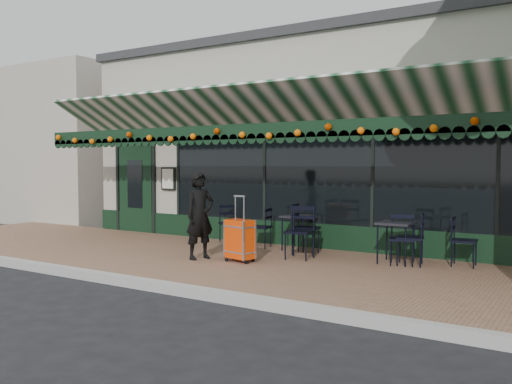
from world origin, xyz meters
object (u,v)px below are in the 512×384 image
Objects in this scene: woman at (200,216)px; cafe_table_b at (298,219)px; cafe_table_a at (396,226)px; chair_solo at (230,224)px; suitcase at (240,240)px; chair_a_left at (410,238)px; chair_a_front at (402,240)px; chair_a_right at (464,241)px; chair_b_front at (300,232)px; chair_b_right at (306,229)px; chair_b_left at (260,227)px.

cafe_table_b is at bearing -10.35° from woman.
chair_solo is at bearing 173.58° from cafe_table_a.
chair_solo reaches higher than cafe_table_a.
suitcase is 1.27× the size of chair_a_left.
chair_a_left reaches higher than cafe_table_a.
chair_a_left is at bearing -10.03° from cafe_table_b.
chair_a_front is at bearing -37.32° from cafe_table_a.
chair_a_left reaches higher than chair_a_right.
chair_b_front is (0.49, -0.88, -0.14)m from cafe_table_b.
suitcase is (0.76, 0.14, -0.39)m from woman.
chair_a_right is at bearing 39.60° from suitcase.
suitcase is 2.90m from chair_a_left.
cafe_table_b is 1.70m from chair_solo.
cafe_table_a is 0.74× the size of chair_b_front.
chair_b_right is (1.38, 1.45, -0.30)m from woman.
chair_solo is (-3.77, 0.42, -0.23)m from cafe_table_a.
chair_solo is at bearing -112.29° from chair_b_left.
suitcase reaches higher than chair_a_left.
woman is 3.43m from cafe_table_a.
cafe_table_b is 0.82× the size of chair_a_right.
chair_a_front is (-0.12, -0.06, -0.02)m from chair_a_left.
chair_a_front is 3.95m from chair_solo.
chair_a_front is 0.89× the size of chair_b_right.
chair_a_right is at bearing -54.07° from chair_solo.
chair_b_right reaches higher than chair_solo.
chair_b_front is at bearing -87.33° from chair_a_left.
cafe_table_b is 0.83× the size of chair_solo.
chair_a_left is at bearing 12.70° from chair_a_front.
chair_b_right is (-1.73, -0.01, -0.15)m from cafe_table_a.
woman is 2.26× the size of cafe_table_b.
cafe_table_b is at bearing 113.17° from chair_b_front.
cafe_table_b is (0.26, 1.70, 0.23)m from suitcase.
suitcase reaches higher than cafe_table_b.
chair_b_front is at bearing -175.79° from chair_b_right.
woman is at bearing -155.94° from suitcase.
chair_solo is at bearing 142.98° from suitcase.
chair_b_front is at bearing -162.48° from cafe_table_a.
suitcase is 1.65m from chair_b_left.
chair_a_right is (4.16, 1.79, -0.36)m from woman.
chair_a_left is 1.08× the size of chair_a_right.
chair_b_left is at bearing 144.14° from chair_b_front.
chair_b_right is at bearing -24.78° from woman.
suitcase is 2.26m from chair_solo.
chair_a_front reaches higher than chair_solo.
chair_a_front is 0.90× the size of chair_b_front.
chair_a_left reaches higher than cafe_table_b.
woman is 0.87m from suitcase.
cafe_table_a is (3.10, 1.46, -0.14)m from woman.
cafe_table_a is 0.86× the size of chair_b_left.
chair_a_left is 0.14m from chair_a_front.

